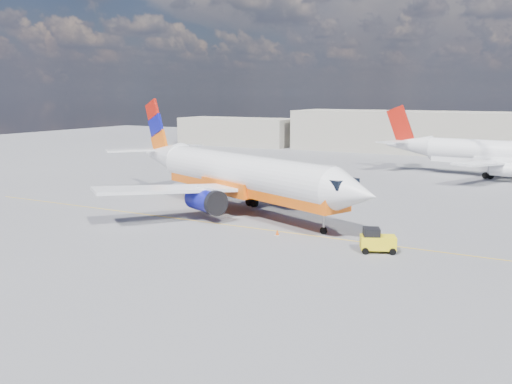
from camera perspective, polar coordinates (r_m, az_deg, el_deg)
The scene contains 8 objects.
ground at distance 45.58m, azimuth 1.18°, elevation -4.83°, with size 240.00×240.00×0.00m, color slate.
taxi_line at distance 48.18m, azimuth 2.83°, elevation -4.02°, with size 70.00×0.15×0.01m, color yellow.
terminal_main at distance 115.43m, azimuth 20.99°, elevation 5.47°, with size 70.00×14.00×8.00m, color #ACA594.
terminal_annex at distance 129.18m, azimuth -1.87°, elevation 6.07°, with size 26.00×10.00×6.00m, color #ACA594.
main_jet at distance 55.99m, azimuth -1.87°, elevation 1.76°, with size 35.76×26.95×11.00m.
second_jet at distance 85.65m, azimuth 23.26°, elevation 3.52°, with size 32.37×25.46×9.81m.
gse_tug at distance 42.93m, azimuth 11.98°, elevation -4.79°, with size 2.89×2.43×1.81m.
traffic_cone at distance 47.01m, azimuth 2.14°, elevation -4.06°, with size 0.36×0.36×0.51m.
Camera 1 is at (20.24, -39.16, 11.57)m, focal length 40.00 mm.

